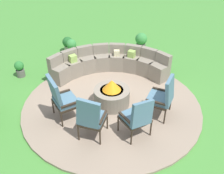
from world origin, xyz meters
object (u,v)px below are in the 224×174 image
lounge_chair_back_left (137,116)px  potted_plant_1 (68,44)px  potted_plant_5 (20,68)px  lounge_chair_front_left (62,98)px  lounge_chair_back_right (163,96)px  potted_plant_2 (141,40)px  fire_pit (112,95)px  curved_stone_bench (109,64)px  lounge_chair_front_right (91,117)px  potted_plant_0 (71,46)px

lounge_chair_back_left → potted_plant_1: lounge_chair_back_left is taller
lounge_chair_back_left → potted_plant_5: (-3.46, 2.49, -0.32)m
lounge_chair_front_left → lounge_chair_back_right: 2.36m
lounge_chair_back_right → potted_plant_2: lounge_chair_back_right is taller
potted_plant_1 → fire_pit: bearing=-61.5°
curved_stone_bench → lounge_chair_back_right: 2.39m
lounge_chair_back_left → potted_plant_2: (0.35, 4.59, -0.25)m
fire_pit → lounge_chair_front_right: lounge_chair_front_right is taller
fire_pit → potted_plant_5: 3.18m
fire_pit → lounge_chair_back_left: bearing=-62.2°
lounge_chair_back_right → fire_pit: bearing=94.3°
fire_pit → curved_stone_bench: size_ratio=0.26×
fire_pit → potted_plant_1: (-1.72, 3.17, -0.03)m
lounge_chair_back_left → potted_plant_0: size_ratio=1.79×
lounge_chair_back_right → curved_stone_bench: bearing=56.7°
lounge_chair_back_right → potted_plant_0: lounge_chair_back_right is taller
fire_pit → lounge_chair_back_left: lounge_chair_back_left is taller
potted_plant_0 → potted_plant_1: (-0.17, 0.23, -0.00)m
lounge_chair_front_right → potted_plant_5: bearing=147.8°
lounge_chair_front_right → potted_plant_2: size_ratio=1.78×
curved_stone_bench → potted_plant_5: curved_stone_bench is taller
potted_plant_1 → potted_plant_2: bearing=6.5°
potted_plant_1 → potted_plant_2: 2.68m
curved_stone_bench → lounge_chair_front_left: size_ratio=3.02×
fire_pit → potted_plant_0: bearing=117.7°
potted_plant_1 → lounge_chair_back_left: bearing=-61.7°
lounge_chair_front_right → potted_plant_1: size_ratio=2.01×
potted_plant_2 → potted_plant_5: size_ratio=1.23×
lounge_chair_back_right → potted_plant_5: 4.46m
fire_pit → potted_plant_0: size_ratio=1.60×
potted_plant_1 → lounge_chair_back_right: bearing=-50.5°
potted_plant_0 → lounge_chair_back_right: bearing=-50.4°
lounge_chair_back_left → lounge_chair_front_left: bearing=128.7°
fire_pit → potted_plant_5: fire_pit is taller
potted_plant_2 → potted_plant_5: 4.36m
potted_plant_0 → potted_plant_2: (2.49, 0.53, 0.03)m
fire_pit → lounge_chair_front_left: size_ratio=0.78×
lounge_chair_front_right → potted_plant_0: bearing=119.5°
curved_stone_bench → lounge_chair_back_right: bearing=-55.4°
lounge_chair_front_right → potted_plant_1: 4.60m
fire_pit → potted_plant_2: 3.60m
lounge_chair_front_left → curved_stone_bench: bearing=121.8°
lounge_chair_back_left → potted_plant_0: 4.60m
lounge_chair_back_right → potted_plant_1: bearing=61.6°
lounge_chair_back_right → lounge_chair_front_left: bearing=117.0°
fire_pit → lounge_chair_back_right: (1.22, -0.39, 0.28)m
lounge_chair_back_right → potted_plant_2: bearing=26.2°
lounge_chair_front_left → lounge_chair_back_left: size_ratio=1.15×
lounge_chair_back_left → potted_plant_1: 4.88m
fire_pit → lounge_chair_back_right: bearing=-17.8°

